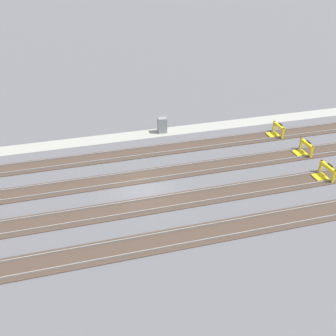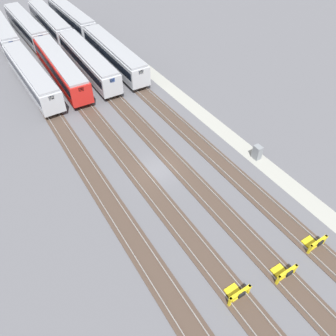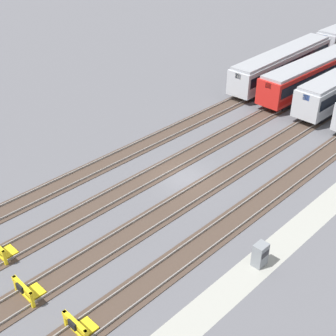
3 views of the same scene
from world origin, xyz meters
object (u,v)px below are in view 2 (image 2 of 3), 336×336
at_px(subway_car_front_row_left_inner, 31,75).
at_px(electrical_cabinet, 257,152).
at_px(subway_car_front_row_centre, 50,22).
at_px(bumper_stop_nearest_track, 315,243).
at_px(subway_car_back_row_leftmost, 88,61).
at_px(bumper_stop_near_inner_track, 284,273).
at_px(subway_car_front_row_right_inner, 71,17).
at_px(subway_car_back_row_rightmost, 114,54).
at_px(subway_car_back_row_centre, 2,31).
at_px(subway_car_front_row_leftmost, 61,68).
at_px(bumper_stop_middle_track, 237,293).
at_px(subway_car_front_row_rightmost, 26,26).

distance_m(subway_car_front_row_left_inner, electrical_cabinet, 32.33).
bearing_deg(subway_car_front_row_centre, bumper_stop_nearest_track, -175.88).
relative_size(subway_car_back_row_leftmost, bumper_stop_near_inner_track, 9.01).
relative_size(subway_car_front_row_right_inner, subway_car_back_row_rightmost, 1.00).
xyz_separation_m(subway_car_back_row_centre, electrical_cabinet, (-46.95, -16.34, -1.24)).
relative_size(subway_car_front_row_leftmost, bumper_stop_nearest_track, 9.03).
bearing_deg(subway_car_front_row_leftmost, bumper_stop_middle_track, -179.98).
xyz_separation_m(subway_car_front_row_left_inner, subway_car_front_row_right_inner, (19.08, -12.63, 0.00)).
bearing_deg(electrical_cabinet, subway_car_back_row_rightmost, 7.76).
height_order(bumper_stop_near_inner_track, bumper_stop_middle_track, same).
xyz_separation_m(subway_car_front_row_centre, subway_car_front_row_right_inner, (0.36, -4.16, 0.00)).
bearing_deg(subway_car_front_row_right_inner, subway_car_back_row_centre, 89.86).
relative_size(subway_car_front_row_left_inner, subway_car_back_row_centre, 1.00).
bearing_deg(bumper_stop_middle_track, bumper_stop_nearest_track, -90.71).
height_order(subway_car_front_row_left_inner, subway_car_front_row_right_inner, same).
distance_m(subway_car_front_row_right_inner, subway_car_back_row_rightmost, 19.08).
distance_m(subway_car_front_row_rightmost, electrical_cabinet, 48.42).
height_order(subway_car_back_row_centre, electrical_cabinet, subway_car_back_row_centre).
height_order(subway_car_back_row_leftmost, bumper_stop_middle_track, subway_car_back_row_leftmost).
xyz_separation_m(subway_car_front_row_leftmost, subway_car_front_row_rightmost, (19.02, -0.07, 0.00)).
height_order(subway_car_front_row_centre, subway_car_back_row_centre, same).
relative_size(subway_car_front_row_rightmost, bumper_stop_nearest_track, 9.03).
relative_size(subway_car_front_row_rightmost, bumper_stop_near_inner_track, 9.02).
height_order(subway_car_back_row_leftmost, electrical_cabinet, subway_car_back_row_leftmost).
bearing_deg(bumper_stop_nearest_track, electrical_cabinet, -18.97).
distance_m(subway_car_front_row_centre, subway_car_front_row_rightmost, 4.21).
relative_size(subway_car_front_row_leftmost, subway_car_front_row_right_inner, 1.00).
bearing_deg(subway_car_back_row_rightmost, bumper_stop_near_inner_track, 173.93).
relative_size(subway_car_front_row_rightmost, electrical_cabinet, 11.29).
height_order(subway_car_front_row_leftmost, bumper_stop_nearest_track, subway_car_front_row_leftmost).
relative_size(subway_car_front_row_centre, bumper_stop_nearest_track, 9.00).
relative_size(subway_car_back_row_leftmost, subway_car_back_row_centre, 1.00).
relative_size(subway_car_front_row_right_inner, electrical_cabinet, 11.28).
bearing_deg(bumper_stop_near_inner_track, bumper_stop_middle_track, 81.14).
xyz_separation_m(bumper_stop_nearest_track, bumper_stop_middle_track, (0.10, 8.41, 0.00)).
bearing_deg(subway_car_front_row_centre, subway_car_back_row_leftmost, 179.66).
bearing_deg(subway_car_front_row_leftmost, subway_car_back_row_rightmost, -90.00).
height_order(subway_car_front_row_rightmost, subway_car_back_row_leftmost, same).
bearing_deg(subway_car_front_row_left_inner, bumper_stop_middle_track, -173.80).
relative_size(subway_car_back_row_centre, bumper_stop_nearest_track, 9.02).
relative_size(subway_car_front_row_leftmost, subway_car_back_row_centre, 1.00).
bearing_deg(subway_car_back_row_centre, subway_car_front_row_right_inner, -90.14).
bearing_deg(bumper_stop_nearest_track, bumper_stop_middle_track, 89.29).
xyz_separation_m(subway_car_back_row_centre, bumper_stop_middle_track, (-57.85, -4.15, -1.53)).
bearing_deg(subway_car_front_row_leftmost, subway_car_back_row_centre, 12.21).
bearing_deg(bumper_stop_middle_track, subway_car_front_row_left_inner, 6.20).
bearing_deg(subway_car_front_row_right_inner, bumper_stop_nearest_track, 179.99).
bearing_deg(subway_car_front_row_rightmost, subway_car_front_row_centre, -94.17).
bearing_deg(subway_car_back_row_centre, subway_car_front_row_leftmost, -167.79).
height_order(subway_car_front_row_centre, bumper_stop_middle_track, subway_car_front_row_centre).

